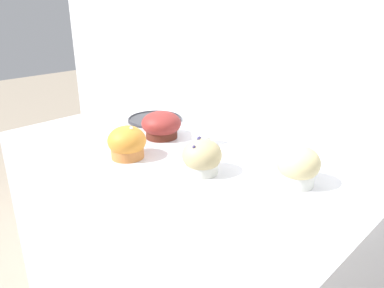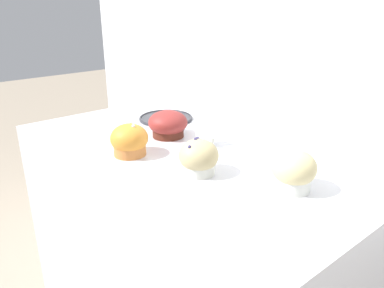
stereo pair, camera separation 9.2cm
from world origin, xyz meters
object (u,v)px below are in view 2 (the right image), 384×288
muffin_back_right (294,171)px  muffin_front_left (199,158)px  muffin_back_left (129,141)px  muffin_front_center (169,124)px  serving_plate (166,118)px

muffin_back_right → muffin_front_left: 0.21m
muffin_back_left → muffin_front_left: bearing=18.6°
muffin_front_center → muffin_front_left: muffin_front_left is taller
muffin_front_left → serving_plate: size_ratio=0.52×
muffin_back_left → muffin_front_center: bearing=106.9°
muffin_back_left → serving_plate: 0.31m
muffin_front_center → serving_plate: muffin_front_center is taller
muffin_back_left → muffin_back_right: 0.42m
muffin_front_center → muffin_back_left: muffin_back_left is taller
muffin_front_center → muffin_back_right: bearing=0.7°
muffin_back_right → muffin_back_left: bearing=-156.4°
muffin_back_right → serving_plate: size_ratio=0.53×
muffin_front_center → muffin_back_right: muffin_back_right is taller
muffin_front_center → muffin_front_left: bearing=-21.3°
muffin_back_left → serving_plate: (-0.19, 0.25, -0.03)m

